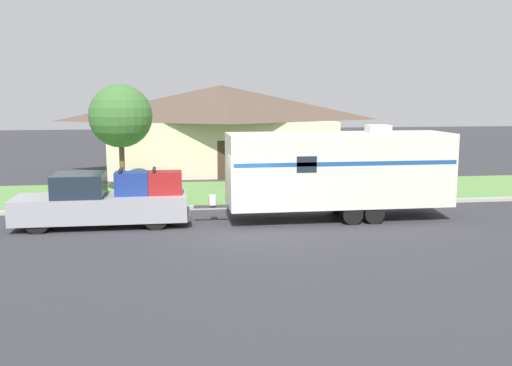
{
  "coord_description": "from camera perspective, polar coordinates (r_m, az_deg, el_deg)",
  "views": [
    {
      "loc": [
        -2.25,
        -18.69,
        4.5
      ],
      "look_at": [
        0.62,
        1.24,
        1.4
      ],
      "focal_mm": 40.0,
      "sensor_mm": 36.0,
      "label": 1
    }
  ],
  "objects": [
    {
      "name": "ground_plane",
      "position": [
        19.36,
        -1.31,
        -4.69
      ],
      "size": [
        120.0,
        120.0,
        0.0
      ],
      "primitive_type": "plane",
      "color": "#2D2D33"
    },
    {
      "name": "house_across_street",
      "position": [
        33.82,
        -3.47,
        5.59
      ],
      "size": [
        13.67,
        6.72,
        5.1
      ],
      "color": "beige",
      "rests_on": "ground_plane"
    },
    {
      "name": "curb_strip",
      "position": [
        22.99,
        -2.44,
        -2.37
      ],
      "size": [
        80.0,
        0.3,
        0.14
      ],
      "color": "#999993",
      "rests_on": "ground_plane"
    },
    {
      "name": "mailbox",
      "position": [
        24.26,
        6.25,
        0.29
      ],
      "size": [
        0.48,
        0.2,
        1.24
      ],
      "color": "brown",
      "rests_on": "ground_plane"
    },
    {
      "name": "tree_in_yard",
      "position": [
        26.3,
        -13.4,
        6.51
      ],
      "size": [
        2.82,
        2.82,
        5.01
      ],
      "color": "brown",
      "rests_on": "ground_plane"
    },
    {
      "name": "travel_trailer",
      "position": [
        20.97,
        8.27,
        1.37
      ],
      "size": [
        9.32,
        2.28,
        3.44
      ],
      "color": "black",
      "rests_on": "ground_plane"
    },
    {
      "name": "pickup_truck",
      "position": [
        20.41,
        -15.04,
        -1.81
      ],
      "size": [
        5.96,
        1.91,
        2.0
      ],
      "color": "black",
      "rests_on": "ground_plane"
    },
    {
      "name": "lawn_strip",
      "position": [
        26.57,
        -3.23,
        -0.98
      ],
      "size": [
        80.0,
        7.0,
        0.03
      ],
      "color": "#568442",
      "rests_on": "ground_plane"
    }
  ]
}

